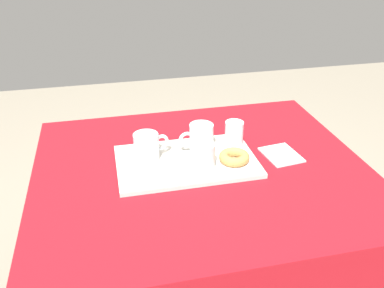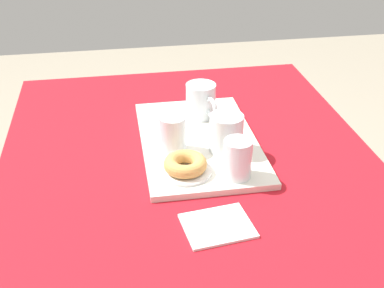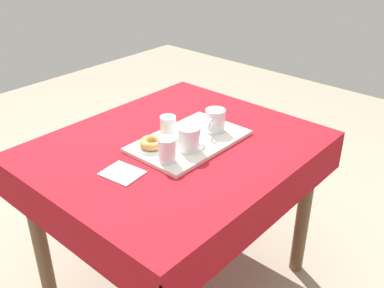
{
  "view_description": "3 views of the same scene",
  "coord_description": "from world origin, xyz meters",
  "views": [
    {
      "loc": [
        -0.29,
        -1.13,
        1.5
      ],
      "look_at": [
        -0.02,
        0.06,
        0.83
      ],
      "focal_mm": 38.14,
      "sensor_mm": 36.0,
      "label": 1
    },
    {
      "loc": [
        1.08,
        -0.17,
        1.44
      ],
      "look_at": [
        -0.0,
        0.01,
        0.79
      ],
      "focal_mm": 46.96,
      "sensor_mm": 36.0,
      "label": 2
    },
    {
      "loc": [
        1.13,
        1.09,
        1.61
      ],
      "look_at": [
        -0.02,
        0.07,
        0.78
      ],
      "focal_mm": 41.07,
      "sensor_mm": 36.0,
      "label": 3
    }
  ],
  "objects": [
    {
      "name": "tea_mug_right",
      "position": [
        -0.17,
        0.06,
        0.83
      ],
      "size": [
        0.12,
        0.08,
        0.1
      ],
      "color": "white",
      "rests_on": "serving_tray"
    },
    {
      "name": "donut_plate_left",
      "position": [
        0.11,
        -0.02,
        0.79
      ],
      "size": [
        0.12,
        0.12,
        0.01
      ],
      "primitive_type": "cylinder",
      "color": "white",
      "rests_on": "serving_tray"
    },
    {
      "name": "paper_napkin",
      "position": [
        0.29,
        0.01,
        0.77
      ],
      "size": [
        0.13,
        0.15,
        0.01
      ],
      "primitive_type": "cube",
      "rotation": [
        0.0,
        0.0,
        0.13
      ],
      "color": "white",
      "rests_on": "dining_table"
    },
    {
      "name": "water_glass_near",
      "position": [
        0.14,
        0.09,
        0.83
      ],
      "size": [
        0.07,
        0.07,
        0.09
      ],
      "color": "white",
      "rests_on": "serving_tray"
    },
    {
      "name": "water_glass_far",
      "position": [
        -0.0,
        -0.04,
        0.83
      ],
      "size": [
        0.07,
        0.07,
        0.09
      ],
      "color": "white",
      "rests_on": "serving_tray"
    },
    {
      "name": "tea_mug_left",
      "position": [
        0.02,
        0.09,
        0.83
      ],
      "size": [
        0.13,
        0.08,
        0.1
      ],
      "color": "white",
      "rests_on": "serving_tray"
    },
    {
      "name": "sugar_donut_left",
      "position": [
        0.11,
        -0.02,
        0.81
      ],
      "size": [
        0.1,
        0.1,
        0.03
      ],
      "primitive_type": "torus",
      "color": "tan",
      "rests_on": "donut_plate_left"
    },
    {
      "name": "serving_tray",
      "position": [
        -0.05,
        0.03,
        0.77
      ],
      "size": [
        0.47,
        0.3,
        0.02
      ],
      "primitive_type": "cube",
      "color": "silver",
      "rests_on": "dining_table"
    },
    {
      "name": "dining_table",
      "position": [
        0.0,
        0.0,
        0.65
      ],
      "size": [
        1.12,
        0.95,
        0.77
      ],
      "color": "#A8141E",
      "rests_on": "ground"
    },
    {
      "name": "ground_plane",
      "position": [
        0.0,
        0.0,
        0.0
      ],
      "size": [
        6.0,
        6.0,
        0.0
      ],
      "primitive_type": "plane",
      "color": "gray"
    }
  ]
}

